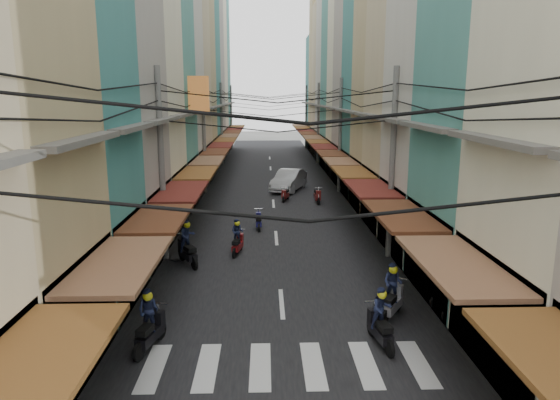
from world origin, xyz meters
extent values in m
plane|color=#60605C|center=(0.00, 0.00, 0.00)|extent=(160.00, 160.00, 0.00)
cube|color=black|center=(0.00, 20.00, 0.01)|extent=(10.00, 80.00, 0.02)
cube|color=gray|center=(-6.50, 20.00, 0.03)|extent=(3.00, 80.00, 0.06)
cube|color=gray|center=(6.50, 20.00, 0.03)|extent=(3.00, 80.00, 0.06)
cube|color=silver|center=(-3.50, -6.00, 0.03)|extent=(0.55, 2.40, 0.01)
cube|color=silver|center=(-2.10, -6.00, 0.03)|extent=(0.55, 2.40, 0.01)
cube|color=silver|center=(-0.70, -6.00, 0.03)|extent=(0.55, 2.40, 0.01)
cube|color=silver|center=(0.70, -6.00, 0.03)|extent=(0.55, 2.40, 0.01)
cube|color=silver|center=(2.10, -6.00, 0.03)|extent=(0.55, 2.40, 0.01)
cube|color=silver|center=(3.50, -6.00, 0.03)|extent=(0.55, 2.40, 0.01)
cube|color=brown|center=(-4.10, -10.98, 3.00)|extent=(1.80, 4.34, 0.12)
cube|color=black|center=(-5.60, -6.27, 1.60)|extent=(1.20, 4.52, 3.20)
cube|color=brown|center=(-4.10, -6.27, 3.00)|extent=(1.80, 4.33, 0.12)
cube|color=#595651|center=(-4.75, -6.27, 6.00)|extent=(0.50, 4.23, 0.15)
cube|color=teal|center=(-8.00, -1.76, 9.62)|extent=(6.00, 4.30, 19.25)
cube|color=black|center=(-5.60, -1.76, 1.60)|extent=(1.20, 4.13, 3.20)
cube|color=#5D2F1A|center=(-4.10, -1.76, 3.00)|extent=(1.80, 3.96, 0.12)
cube|color=#595651|center=(-4.75, -1.76, 6.00)|extent=(0.50, 3.87, 0.15)
cube|color=#A39C95|center=(-8.00, 2.96, 10.47)|extent=(6.00, 5.14, 20.93)
cube|color=black|center=(-5.60, 2.96, 1.60)|extent=(1.20, 4.94, 3.20)
cube|color=maroon|center=(-4.10, 2.96, 3.00)|extent=(1.80, 4.73, 0.12)
cube|color=#595651|center=(-4.75, 2.96, 6.00)|extent=(0.50, 4.63, 0.15)
cube|color=beige|center=(-8.00, 8.00, 8.72)|extent=(6.00, 4.95, 17.43)
cube|color=black|center=(-5.60, 8.00, 1.60)|extent=(1.20, 4.75, 3.20)
cube|color=brown|center=(-4.10, 8.00, 3.00)|extent=(1.80, 4.56, 0.12)
cube|color=#595651|center=(-4.75, 8.00, 6.00)|extent=(0.50, 4.46, 0.15)
cube|color=teal|center=(-8.00, 12.98, 8.16)|extent=(6.00, 4.99, 16.32)
cube|color=black|center=(-5.60, 12.98, 1.60)|extent=(1.20, 4.80, 3.20)
cube|color=brown|center=(-4.10, 12.98, 3.00)|extent=(1.80, 4.60, 0.12)
cube|color=#595651|center=(-4.75, 12.98, 6.00)|extent=(0.50, 4.50, 0.15)
cube|color=beige|center=(-8.00, 17.80, 11.44)|extent=(6.00, 4.65, 22.87)
cube|color=black|center=(-5.60, 17.80, 1.60)|extent=(1.20, 4.46, 3.20)
cube|color=#5D2F1A|center=(-4.10, 17.80, 3.00)|extent=(1.80, 4.27, 0.12)
cube|color=#595651|center=(-4.75, 17.80, 6.00)|extent=(0.50, 4.18, 0.15)
cube|color=#C7B38C|center=(-8.00, 22.57, 10.29)|extent=(6.00, 4.89, 20.58)
cube|color=black|center=(-5.60, 22.57, 1.60)|extent=(1.20, 4.70, 3.20)
cube|color=maroon|center=(-4.10, 22.57, 3.00)|extent=(1.80, 4.50, 0.12)
cube|color=#595651|center=(-4.75, 22.57, 6.00)|extent=(0.50, 4.40, 0.15)
cube|color=tan|center=(-8.00, 27.27, 9.22)|extent=(6.00, 4.52, 18.44)
cube|color=black|center=(-5.60, 27.27, 1.60)|extent=(1.20, 4.34, 3.20)
cube|color=brown|center=(-4.10, 27.27, 3.00)|extent=(1.80, 4.16, 0.12)
cube|color=#595651|center=(-4.75, 27.27, 6.00)|extent=(0.50, 4.07, 0.15)
cube|color=teal|center=(-8.00, 32.13, 10.31)|extent=(6.00, 5.20, 20.63)
cube|color=black|center=(-5.60, 32.13, 1.60)|extent=(1.20, 4.99, 3.20)
cube|color=brown|center=(-4.10, 32.13, 3.00)|extent=(1.80, 4.78, 0.12)
cube|color=#595651|center=(-4.75, 32.13, 6.00)|extent=(0.50, 4.68, 0.15)
cube|color=#A39C95|center=(-8.00, 37.20, 11.85)|extent=(6.00, 4.94, 23.70)
cube|color=black|center=(-5.60, 37.20, 1.60)|extent=(1.20, 4.74, 3.20)
cube|color=#5D2F1A|center=(-4.10, 37.20, 3.00)|extent=(1.80, 4.55, 0.12)
cube|color=#595651|center=(-4.75, 37.20, 6.00)|extent=(0.50, 4.45, 0.15)
cube|color=beige|center=(-8.00, 42.14, 10.56)|extent=(6.00, 4.96, 21.12)
cube|color=black|center=(-5.60, 42.14, 1.60)|extent=(1.20, 4.76, 3.20)
cube|color=maroon|center=(-4.10, 42.14, 3.00)|extent=(1.80, 4.56, 0.12)
cube|color=#595651|center=(-4.75, 42.14, 6.00)|extent=(0.50, 4.46, 0.15)
cube|color=teal|center=(-8.00, 47.14, 9.95)|extent=(6.00, 5.04, 19.90)
cube|color=black|center=(-5.60, 47.14, 1.60)|extent=(1.20, 4.84, 3.20)
cube|color=brown|center=(-4.10, 47.14, 3.00)|extent=(1.80, 4.64, 0.12)
cube|color=#595651|center=(-4.75, 47.14, 6.00)|extent=(0.50, 4.54, 0.15)
cube|color=brown|center=(-4.40, 12.00, 7.00)|extent=(1.20, 0.40, 2.20)
cube|color=black|center=(5.60, -6.55, 1.60)|extent=(1.20, 4.78, 3.20)
cube|color=brown|center=(4.10, -6.55, 3.00)|extent=(1.80, 4.58, 0.12)
cube|color=#595651|center=(4.75, -6.55, 6.00)|extent=(0.50, 4.48, 0.15)
cube|color=teal|center=(8.00, -1.55, 7.54)|extent=(6.00, 5.03, 15.08)
cube|color=black|center=(5.60, -1.55, 1.60)|extent=(1.20, 4.83, 3.20)
cube|color=#5D2F1A|center=(4.10, -1.55, 3.00)|extent=(1.80, 4.63, 0.12)
cube|color=#595651|center=(4.75, -1.55, 6.00)|extent=(0.50, 4.53, 0.15)
cube|color=beige|center=(8.00, 3.36, 10.83)|extent=(6.00, 4.79, 21.66)
cube|color=black|center=(5.60, 3.36, 1.60)|extent=(1.20, 4.60, 3.20)
cube|color=maroon|center=(4.10, 3.36, 3.00)|extent=(1.80, 4.41, 0.12)
cube|color=#595651|center=(4.75, 3.36, 6.00)|extent=(0.50, 4.31, 0.15)
cube|color=#C7B38C|center=(8.00, 8.02, 10.37)|extent=(6.00, 4.52, 20.74)
cube|color=black|center=(5.60, 8.02, 1.60)|extent=(1.20, 4.34, 3.20)
cube|color=brown|center=(4.10, 8.02, 3.00)|extent=(1.80, 4.16, 0.12)
cube|color=#595651|center=(4.75, 8.02, 6.00)|extent=(0.50, 4.07, 0.15)
cube|color=tan|center=(8.00, 12.34, 7.06)|extent=(6.00, 4.12, 14.13)
cube|color=black|center=(5.60, 12.34, 1.60)|extent=(1.20, 3.96, 3.20)
cube|color=brown|center=(4.10, 12.34, 3.00)|extent=(1.80, 3.79, 0.12)
cube|color=#595651|center=(4.75, 12.34, 6.00)|extent=(0.50, 3.71, 0.15)
cube|color=teal|center=(8.00, 16.61, 8.84)|extent=(6.00, 4.40, 17.68)
cube|color=black|center=(5.60, 16.61, 1.60)|extent=(1.20, 4.23, 3.20)
cube|color=#5D2F1A|center=(4.10, 16.61, 3.00)|extent=(1.80, 4.05, 0.12)
cube|color=#595651|center=(4.75, 16.61, 6.00)|extent=(0.50, 3.96, 0.15)
cube|color=#A39C95|center=(8.00, 21.13, 11.30)|extent=(6.00, 4.64, 22.59)
cube|color=black|center=(5.60, 21.13, 1.60)|extent=(1.20, 4.45, 3.20)
cube|color=maroon|center=(4.10, 21.13, 3.00)|extent=(1.80, 4.26, 0.12)
cube|color=#595651|center=(4.75, 21.13, 6.00)|extent=(0.50, 4.17, 0.15)
cube|color=beige|center=(8.00, 25.45, 10.63)|extent=(6.00, 4.00, 21.25)
cube|color=black|center=(5.60, 25.45, 1.60)|extent=(1.20, 3.84, 3.20)
cube|color=brown|center=(4.10, 25.45, 3.00)|extent=(1.80, 3.68, 0.12)
cube|color=#595651|center=(4.75, 25.45, 6.00)|extent=(0.50, 3.60, 0.15)
cube|color=teal|center=(8.00, 29.95, 11.16)|extent=(6.00, 5.01, 22.33)
cube|color=black|center=(5.60, 29.95, 1.60)|extent=(1.20, 4.81, 3.20)
cube|color=brown|center=(4.10, 29.95, 3.00)|extent=(1.80, 4.61, 0.12)
cube|color=#595651|center=(4.75, 29.95, 6.00)|extent=(0.50, 4.51, 0.15)
cube|color=beige|center=(8.00, 34.96, 9.86)|extent=(6.00, 5.00, 19.71)
cube|color=black|center=(5.60, 34.96, 1.60)|extent=(1.20, 4.80, 3.20)
cube|color=#5D2F1A|center=(4.10, 34.96, 3.00)|extent=(1.80, 4.60, 0.12)
cube|color=#595651|center=(4.75, 34.96, 6.00)|extent=(0.50, 4.50, 0.15)
cube|color=#C7B38C|center=(8.00, 39.61, 8.43)|extent=(6.00, 4.32, 16.86)
cube|color=black|center=(5.60, 39.61, 1.60)|extent=(1.20, 4.15, 3.20)
cube|color=maroon|center=(4.10, 39.61, 3.00)|extent=(1.80, 3.97, 0.12)
cube|color=#595651|center=(4.75, 39.61, 6.00)|extent=(0.50, 3.89, 0.15)
cube|color=tan|center=(8.00, 43.94, 9.98)|extent=(6.00, 4.33, 19.96)
cube|color=black|center=(5.60, 43.94, 1.60)|extent=(1.20, 4.16, 3.20)
cube|color=brown|center=(4.10, 43.94, 3.00)|extent=(1.80, 3.99, 0.12)
cube|color=#595651|center=(4.75, 43.94, 6.00)|extent=(0.50, 3.90, 0.15)
cube|color=teal|center=(8.00, 48.54, 7.17)|extent=(6.00, 4.88, 14.34)
cube|color=black|center=(5.60, 48.54, 1.60)|extent=(1.20, 4.68, 3.20)
cube|color=brown|center=(4.10, 48.54, 3.00)|extent=(1.80, 4.49, 0.12)
cube|color=#595651|center=(4.75, 48.54, 6.00)|extent=(0.50, 4.39, 0.15)
cylinder|color=slate|center=(-4.90, 3.00, 4.10)|extent=(0.26, 0.26, 8.20)
cylinder|color=slate|center=(4.90, 3.00, 4.10)|extent=(0.26, 0.26, 8.20)
cylinder|color=slate|center=(-4.90, 18.00, 4.10)|extent=(0.26, 0.26, 8.20)
cylinder|color=slate|center=(4.90, 18.00, 4.10)|extent=(0.26, 0.26, 8.20)
cylinder|color=slate|center=(-4.90, 33.00, 4.10)|extent=(0.26, 0.26, 8.20)
cylinder|color=slate|center=(4.90, 33.00, 4.10)|extent=(0.26, 0.26, 8.20)
cylinder|color=slate|center=(-4.90, 48.00, 4.10)|extent=(0.26, 0.26, 8.20)
cylinder|color=slate|center=(4.90, 48.00, 4.10)|extent=(0.26, 0.26, 8.20)
imported|color=#BCBDC1|center=(1.23, 18.74, 0.00)|extent=(5.85, 3.82, 1.92)
imported|color=black|center=(6.95, -3.00, 0.00)|extent=(1.90, 1.13, 1.22)
cylinder|color=black|center=(-3.80, -4.36, 0.26)|extent=(0.10, 0.52, 0.52)
cylinder|color=black|center=(-3.80, -5.64, 0.26)|extent=(0.10, 0.52, 0.52)
cube|color=black|center=(-3.80, -5.00, 0.42)|extent=(0.34, 1.14, 0.28)
cube|color=black|center=(-3.80, -5.25, 0.71)|extent=(0.32, 0.54, 0.18)
cube|color=black|center=(-3.80, -4.46, 0.64)|extent=(0.30, 0.28, 0.54)
imported|color=#1F2649|center=(-3.80, -5.00, 0.54)|extent=(0.52, 0.37, 1.31)
sphere|color=yellow|center=(-3.80, -5.00, 1.54)|extent=(0.28, 0.28, 0.28)
cylinder|color=black|center=(2.71, -4.37, 0.25)|extent=(0.10, 0.50, 0.50)
cylinder|color=black|center=(2.71, -5.63, 0.25)|extent=(0.10, 0.50, 0.50)
cube|color=black|center=(2.71, -5.00, 0.41)|extent=(0.33, 1.12, 0.27)
cube|color=black|center=(2.71, -5.24, 0.70)|extent=(0.31, 0.53, 0.17)
cube|color=black|center=(2.71, -4.47, 0.63)|extent=(0.29, 0.27, 0.53)
imported|color=#1F2649|center=(2.71, -5.00, 0.53)|extent=(0.51, 0.36, 1.29)
sphere|color=yellow|center=(2.71, -5.00, 1.50)|extent=(0.27, 0.27, 0.27)
cylinder|color=black|center=(-1.80, 4.08, 0.23)|extent=(0.09, 0.46, 0.46)
cylinder|color=black|center=(-1.80, 2.92, 0.23)|extent=(0.09, 0.46, 0.46)
cube|color=maroon|center=(-1.80, 3.50, 0.37)|extent=(0.30, 1.02, 0.25)
cube|color=black|center=(-1.80, 3.28, 0.64)|extent=(0.29, 0.49, 0.16)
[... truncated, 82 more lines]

